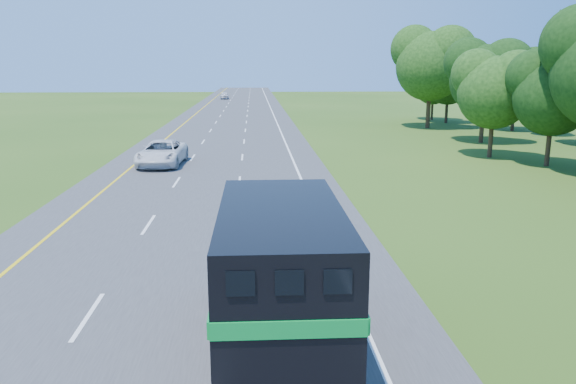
% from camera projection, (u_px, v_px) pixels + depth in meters
% --- Properties ---
extents(road, '(15.00, 260.00, 0.04)m').
position_uv_depth(road, '(225.00, 138.00, 53.23)').
color(road, '#38383A').
rests_on(road, ground).
extents(lane_markings, '(11.15, 260.00, 0.01)m').
position_uv_depth(lane_markings, '(225.00, 137.00, 53.23)').
color(lane_markings, yellow).
rests_on(lane_markings, road).
extents(horse_truck, '(2.69, 8.34, 3.68)m').
position_uv_depth(horse_truck, '(280.00, 273.00, 12.79)').
color(horse_truck, black).
rests_on(horse_truck, road).
extents(white_suv, '(3.09, 6.13, 1.66)m').
position_uv_depth(white_suv, '(162.00, 153.00, 38.20)').
color(white_suv, silver).
rests_on(white_suv, road).
extents(far_car, '(1.97, 4.38, 1.46)m').
position_uv_depth(far_car, '(224.00, 95.00, 116.16)').
color(far_car, silver).
rests_on(far_car, road).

